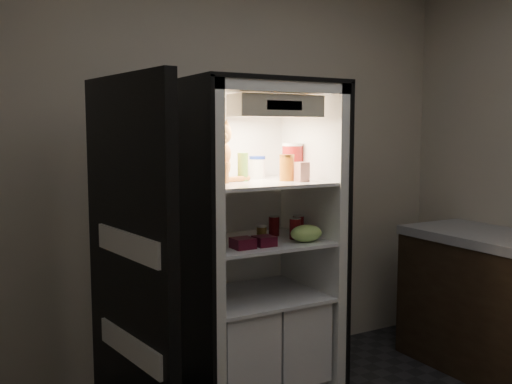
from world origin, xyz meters
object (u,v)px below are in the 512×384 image
at_px(cream_carton, 302,172).
at_px(condiment_jar, 262,232).
at_px(refrigerator, 252,262).
at_px(tabby_cat, 216,158).
at_px(pepper_jar, 292,161).
at_px(berry_box_left, 243,243).
at_px(berry_box_right, 264,241).
at_px(salsa_jar, 287,168).
at_px(soda_can_c, 295,229).
at_px(soda_can_a, 274,226).
at_px(parmesan_shaker, 243,167).
at_px(mayo_tub, 257,167).
at_px(soda_can_b, 298,226).
at_px(grape_bag, 306,233).

height_order(cream_carton, condiment_jar, cream_carton).
xyz_separation_m(refrigerator, tabby_cat, (-0.23, 0.01, 0.64)).
height_order(pepper_jar, berry_box_left, pepper_jar).
xyz_separation_m(tabby_cat, berry_box_right, (0.18, -0.24, -0.46)).
bearing_deg(refrigerator, berry_box_left, -128.77).
height_order(salsa_jar, berry_box_right, salsa_jar).
relative_size(refrigerator, berry_box_right, 17.07).
distance_m(salsa_jar, berry_box_left, 0.55).
height_order(pepper_jar, soda_can_c, pepper_jar).
height_order(salsa_jar, soda_can_a, salsa_jar).
bearing_deg(cream_carton, condiment_jar, 141.34).
bearing_deg(condiment_jar, pepper_jar, 17.89).
height_order(condiment_jar, berry_box_left, condiment_jar).
bearing_deg(parmesan_shaker, berry_box_right, -86.63).
relative_size(refrigerator, soda_can_a, 15.43).
height_order(tabby_cat, mayo_tub, tabby_cat).
bearing_deg(berry_box_right, salsa_jar, 26.62).
distance_m(refrigerator, pepper_jar, 0.68).
bearing_deg(soda_can_b, mayo_tub, 134.77).
distance_m(cream_carton, soda_can_b, 0.37).
relative_size(tabby_cat, soda_can_a, 3.01).
distance_m(cream_carton, soda_can_a, 0.41).
bearing_deg(cream_carton, refrigerator, 137.21).
bearing_deg(grape_bag, berry_box_right, 176.80).
relative_size(pepper_jar, berry_box_right, 1.97).
xyz_separation_m(refrigerator, grape_bag, (0.23, -0.25, 0.20)).
relative_size(soda_can_b, condiment_jar, 1.53).
bearing_deg(berry_box_right, condiment_jar, 64.17).
bearing_deg(berry_box_left, tabby_cat, 99.19).
xyz_separation_m(parmesan_shaker, salsa_jar, (0.23, -0.12, -0.01)).
distance_m(parmesan_shaker, soda_can_a, 0.43).
bearing_deg(berry_box_right, cream_carton, 5.34).
bearing_deg(cream_carton, parmesan_shaker, 144.23).
xyz_separation_m(parmesan_shaker, soda_can_b, (0.35, -0.07, -0.37)).
distance_m(refrigerator, soda_can_a, 0.26).
height_order(soda_can_a, berry_box_left, soda_can_a).
xyz_separation_m(soda_can_a, soda_can_b, (0.13, -0.08, 0.00)).
distance_m(mayo_tub, salsa_jar, 0.25).
xyz_separation_m(pepper_jar, condiment_jar, (-0.27, -0.09, -0.42)).
xyz_separation_m(refrigerator, berry_box_right, (-0.05, -0.23, 0.18)).
distance_m(salsa_jar, pepper_jar, 0.21).
xyz_separation_m(soda_can_a, grape_bag, (0.07, -0.25, -0.01)).
distance_m(tabby_cat, grape_bag, 0.68).
distance_m(cream_carton, grape_bag, 0.36).
height_order(condiment_jar, grape_bag, grape_bag).
xyz_separation_m(tabby_cat, condiment_jar, (0.26, -0.07, -0.44)).
bearing_deg(condiment_jar, mayo_tub, 68.73).
xyz_separation_m(soda_can_c, berry_box_right, (-0.26, -0.08, -0.04)).
xyz_separation_m(berry_box_left, berry_box_right, (0.14, 0.00, -0.00)).
height_order(salsa_jar, soda_can_c, salsa_jar).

